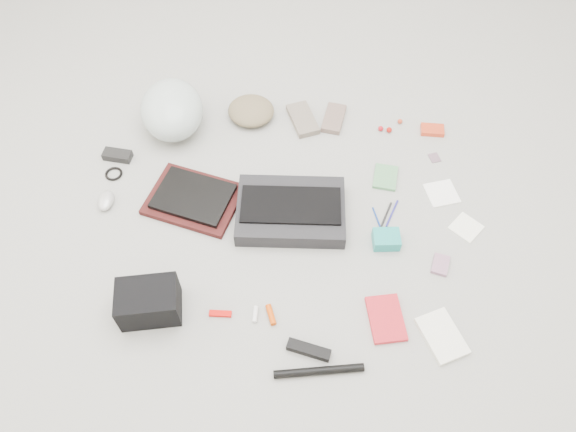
{
  "coord_description": "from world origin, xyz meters",
  "views": [
    {
      "loc": [
        0.06,
        -1.28,
        1.92
      ],
      "look_at": [
        0.0,
        0.0,
        0.05
      ],
      "focal_mm": 35.0,
      "sensor_mm": 36.0,
      "label": 1
    }
  ],
  "objects_px": {
    "camera_bag": "(149,302)",
    "accordion_wallet": "(386,239)",
    "laptop": "(193,196)",
    "book_red": "(386,319)",
    "messenger_bag": "(291,211)",
    "bike_helmet": "(172,110)"
  },
  "relations": [
    {
      "from": "messenger_bag",
      "to": "accordion_wallet",
      "type": "xyz_separation_m",
      "value": [
        0.39,
        -0.11,
        -0.01
      ]
    },
    {
      "from": "bike_helmet",
      "to": "camera_bag",
      "type": "height_order",
      "value": "bike_helmet"
    },
    {
      "from": "bike_helmet",
      "to": "accordion_wallet",
      "type": "xyz_separation_m",
      "value": [
        0.95,
        -0.59,
        -0.08
      ]
    },
    {
      "from": "bike_helmet",
      "to": "book_red",
      "type": "distance_m",
      "value": 1.32
    },
    {
      "from": "laptop",
      "to": "bike_helmet",
      "type": "xyz_separation_m",
      "value": [
        -0.15,
        0.43,
        0.07
      ]
    },
    {
      "from": "camera_bag",
      "to": "laptop",
      "type": "bearing_deg",
      "value": 71.32
    },
    {
      "from": "messenger_bag",
      "to": "book_red",
      "type": "distance_m",
      "value": 0.58
    },
    {
      "from": "messenger_bag",
      "to": "accordion_wallet",
      "type": "relative_size",
      "value": 4.15
    },
    {
      "from": "laptop",
      "to": "camera_bag",
      "type": "relative_size",
      "value": 1.4
    },
    {
      "from": "accordion_wallet",
      "to": "laptop",
      "type": "bearing_deg",
      "value": 163.69
    },
    {
      "from": "bike_helmet",
      "to": "accordion_wallet",
      "type": "distance_m",
      "value": 1.12
    },
    {
      "from": "laptop",
      "to": "accordion_wallet",
      "type": "relative_size",
      "value": 2.9
    },
    {
      "from": "messenger_bag",
      "to": "bike_helmet",
      "type": "height_order",
      "value": "bike_helmet"
    },
    {
      "from": "bike_helmet",
      "to": "messenger_bag",
      "type": "bearing_deg",
      "value": -53.25
    },
    {
      "from": "bike_helmet",
      "to": "camera_bag",
      "type": "relative_size",
      "value": 1.6
    },
    {
      "from": "camera_bag",
      "to": "bike_helmet",
      "type": "bearing_deg",
      "value": 84.66
    },
    {
      "from": "camera_bag",
      "to": "accordion_wallet",
      "type": "distance_m",
      "value": 0.95
    },
    {
      "from": "messenger_bag",
      "to": "camera_bag",
      "type": "bearing_deg",
      "value": -138.68
    },
    {
      "from": "messenger_bag",
      "to": "bike_helmet",
      "type": "distance_m",
      "value": 0.74
    },
    {
      "from": "book_red",
      "to": "messenger_bag",
      "type": "bearing_deg",
      "value": 120.07
    },
    {
      "from": "book_red",
      "to": "accordion_wallet",
      "type": "bearing_deg",
      "value": 77.74
    },
    {
      "from": "laptop",
      "to": "camera_bag",
      "type": "height_order",
      "value": "camera_bag"
    }
  ]
}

